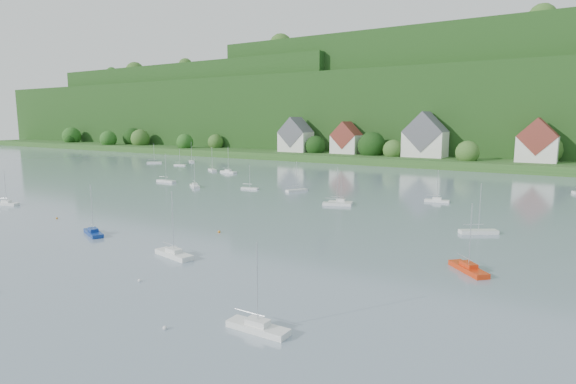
{
  "coord_description": "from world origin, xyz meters",
  "views": [
    {
      "loc": [
        60.19,
        -0.23,
        17.75
      ],
      "look_at": [
        12.18,
        75.0,
        4.0
      ],
      "focal_mm": 29.35,
      "sensor_mm": 36.0,
      "label": 1
    }
  ],
  "objects_px": {
    "near_sailboat_3": "(258,326)",
    "near_sailboat_5": "(468,268)",
    "near_sailboat_6": "(7,203)",
    "near_sailboat_1": "(93,232)",
    "near_sailboat_4": "(174,253)"
  },
  "relations": [
    {
      "from": "near_sailboat_4",
      "to": "near_sailboat_5",
      "type": "height_order",
      "value": "near_sailboat_4"
    },
    {
      "from": "near_sailboat_3",
      "to": "near_sailboat_5",
      "type": "distance_m",
      "value": 28.63
    },
    {
      "from": "near_sailboat_3",
      "to": "near_sailboat_5",
      "type": "xyz_separation_m",
      "value": [
        11.62,
        26.17,
        0.01
      ]
    },
    {
      "from": "near_sailboat_1",
      "to": "near_sailboat_4",
      "type": "distance_m",
      "value": 19.4
    },
    {
      "from": "near_sailboat_5",
      "to": "near_sailboat_3",
      "type": "bearing_deg",
      "value": -68.2
    },
    {
      "from": "near_sailboat_4",
      "to": "near_sailboat_5",
      "type": "xyz_separation_m",
      "value": [
        33.78,
        14.4,
        -0.01
      ]
    },
    {
      "from": "near_sailboat_5",
      "to": "near_sailboat_6",
      "type": "bearing_deg",
      "value": -130.28
    },
    {
      "from": "near_sailboat_1",
      "to": "near_sailboat_6",
      "type": "bearing_deg",
      "value": -167.44
    },
    {
      "from": "near_sailboat_3",
      "to": "near_sailboat_6",
      "type": "relative_size",
      "value": 1.06
    },
    {
      "from": "near_sailboat_1",
      "to": "near_sailboat_6",
      "type": "relative_size",
      "value": 1.09
    },
    {
      "from": "near_sailboat_3",
      "to": "near_sailboat_6",
      "type": "height_order",
      "value": "near_sailboat_3"
    },
    {
      "from": "near_sailboat_1",
      "to": "near_sailboat_3",
      "type": "xyz_separation_m",
      "value": [
        41.48,
        -13.46,
        -0.01
      ]
    },
    {
      "from": "near_sailboat_4",
      "to": "near_sailboat_6",
      "type": "distance_m",
      "value": 58.13
    },
    {
      "from": "near_sailboat_5",
      "to": "near_sailboat_6",
      "type": "xyz_separation_m",
      "value": [
        -91.35,
        -6.36,
        -0.03
      ]
    },
    {
      "from": "near_sailboat_4",
      "to": "near_sailboat_6",
      "type": "relative_size",
      "value": 1.19
    }
  ]
}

